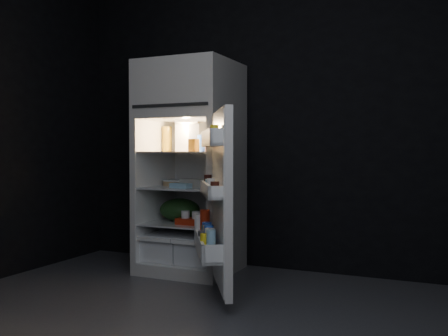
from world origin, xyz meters
The scene contains 17 objects.
floor centered at (0.00, 0.00, 0.00)m, with size 4.00×3.40×0.00m, color #48484D.
wall_back centered at (0.00, 1.70, 1.35)m, with size 4.00×0.00×2.70m, color black.
refrigerator centered at (-0.73, 1.32, 0.96)m, with size 0.76×0.71×1.78m.
fridge_door centered at (-0.16, 0.63, 0.68)m, with size 0.54×0.71×1.22m.
milk_jug centered at (-0.79, 1.36, 1.15)m, with size 0.15×0.15×0.24m, color white.
mayo_jar centered at (-0.62, 1.34, 1.10)m, with size 0.10×0.10×0.14m, color #2149B7.
jam_jar centered at (-0.51, 1.26, 1.09)m, with size 0.11×0.11×0.13m, color #33130E.
amber_bottle centered at (-1.00, 1.37, 1.14)m, with size 0.08×0.08×0.22m, color #B2881C.
small_carton centered at (-0.58, 1.09, 1.08)m, with size 0.07×0.05×0.10m, color #C57717.
egg_carton centered at (-0.64, 1.23, 0.76)m, with size 0.26×0.10×0.07m, color gray.
pie centered at (-0.89, 1.40, 0.75)m, with size 0.29×0.29×0.04m, color tan.
flat_package centered at (-0.72, 1.11, 0.75)m, with size 0.17×0.09×0.04m, color #81AFC8.
wrapped_pkg centered at (-0.50, 1.45, 0.75)m, with size 0.13×0.11×0.05m, color beige.
produce_bag centered at (-0.82, 1.28, 0.52)m, with size 0.36×0.30×0.20m, color #193815.
yogurt_tray centered at (-0.63, 1.15, 0.45)m, with size 0.25×0.13×0.05m, color #A9240E.
small_can_red centered at (-0.62, 1.44, 0.47)m, with size 0.07×0.07×0.09m, color #A9240E.
small_can_silver centered at (-0.52, 1.44, 0.47)m, with size 0.06×0.06×0.09m, color silver.
Camera 1 is at (1.29, -2.46, 1.02)m, focal length 40.00 mm.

